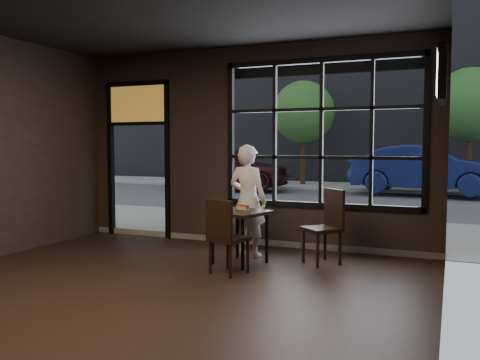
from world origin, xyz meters
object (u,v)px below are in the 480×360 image
at_px(chair_near, 229,236).
at_px(navy_car, 426,169).
at_px(cafe_table, 240,237).
at_px(man, 248,200).

relative_size(chair_near, navy_car, 0.21).
bearing_deg(cafe_table, chair_near, -64.87).
bearing_deg(navy_car, cafe_table, 174.41).
bearing_deg(cafe_table, man, 116.30).
relative_size(cafe_table, man, 0.45).
distance_m(man, navy_car, 10.30).
height_order(chair_near, navy_car, navy_car).
bearing_deg(man, chair_near, 107.74).
bearing_deg(man, navy_car, -92.56).
bearing_deg(chair_near, cafe_table, -64.28).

